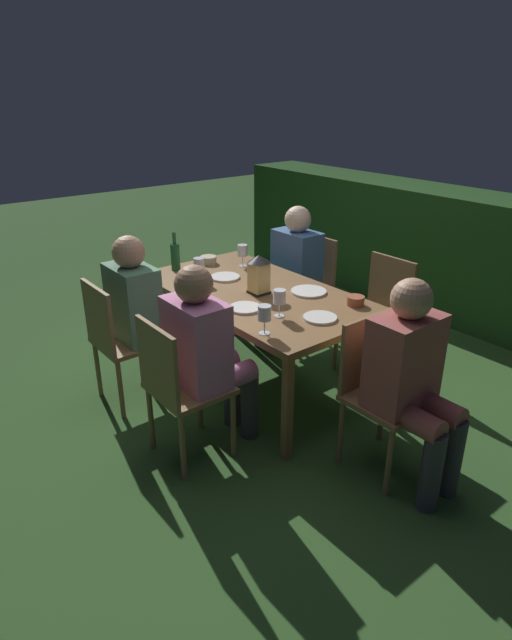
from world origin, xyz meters
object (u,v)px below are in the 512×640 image
object	(u,v)px
person_in_rust	(413,376)
wine_glass_b	(199,265)
dining_table	(256,298)
wine_glass_c	(279,298)
chair_side_right_b	(379,310)
plate_a	(225,277)
green_bottle_on_table	(175,256)
chair_side_left_a	(118,338)
chair_side_right_a	(307,283)
bowl_olives	(208,259)
lantern_centerpiece	(259,272)
person_in_pink	(207,350)
wine_glass_d	(243,251)
person_in_blue	(290,270)
wine_glass_a	(265,314)
bowl_bread	(356,300)
plate_c	(309,291)
person_in_green	(143,309)
chair_side_left_b	(178,384)
plate_d	(245,308)
plate_b	(320,318)
chair_head_far	(380,387)

from	to	relation	value
person_in_rust	wine_glass_b	xyz separation A→B (m)	(-1.70, -0.19, 0.21)
dining_table	wine_glass_c	distance (m)	0.49
chair_side_right_b	wine_glass_b	bearing A→B (deg)	-126.99
person_in_rust	plate_a	xyz separation A→B (m)	(-1.64, -0.01, 0.10)
green_bottle_on_table	chair_side_left_a	bearing A→B (deg)	-62.56
dining_table	chair_side_right_a	distance (m)	0.96
bowl_olives	lantern_centerpiece	bearing A→B (deg)	-7.93
lantern_centerpiece	person_in_pink	bearing A→B (deg)	-62.73
lantern_centerpiece	wine_glass_d	distance (m)	0.60
person_in_blue	wine_glass_c	xyz separation A→B (m)	(0.81, -0.83, 0.21)
wine_glass_a	bowl_olives	distance (m)	1.37
green_bottle_on_table	bowl_bread	size ratio (longest dim) A/B	2.61
plate_c	bowl_bread	distance (m)	0.36
dining_table	bowl_olives	distance (m)	0.73
dining_table	person_in_green	world-z (taller)	person_in_green
chair_side_right_b	chair_side_left_b	bearing A→B (deg)	-90.00
dining_table	plate_c	xyz separation A→B (m)	(0.25, 0.26, 0.06)
person_in_pink	person_in_rust	size ratio (longest dim) A/B	1.00
person_in_rust	wine_glass_a	size ratio (longest dim) A/B	6.80
person_in_rust	bowl_olives	bearing A→B (deg)	177.41
wine_glass_d	plate_d	distance (m)	0.88
wine_glass_b	plate_b	xyz separation A→B (m)	(1.02, 0.19, -0.11)
plate_b	bowl_olives	size ratio (longest dim) A/B	1.62
person_in_pink	plate_a	size ratio (longest dim) A/B	5.41
plate_b	plate_c	bearing A→B (deg)	145.19
chair_side_right_b	wine_glass_c	distance (m)	1.08
wine_glass_b	wine_glass_d	xyz separation A→B (m)	(-0.08, 0.45, 0.00)
chair_head_far	wine_glass_c	distance (m)	0.78
wine_glass_a	wine_glass_d	bearing A→B (deg)	148.49
chair_side_left_a	wine_glass_b	size ratio (longest dim) A/B	5.15
wine_glass_d	plate_c	distance (m)	0.75
person_in_green	wine_glass_b	world-z (taller)	person_in_green
chair_side_left_a	bowl_olives	distance (m)	1.04
wine_glass_c	bowl_bread	bearing A→B (deg)	71.74
person_in_blue	plate_c	xyz separation A→B (m)	(0.63, -0.41, 0.10)
person_in_pink	bowl_bread	distance (m)	1.02
person_in_rust	wine_glass_b	bearing A→B (deg)	-173.60
wine_glass_c	wine_glass_d	world-z (taller)	same
wine_glass_c	plate_b	bearing A→B (deg)	42.33
wine_glass_d	plate_c	size ratio (longest dim) A/B	0.71
chair_side_right_b	wine_glass_c	size ratio (longest dim) A/B	5.15
person_in_rust	wine_glass_d	xyz separation A→B (m)	(-1.78, 0.26, 0.21)
person_in_rust	dining_table	bearing A→B (deg)	-180.00
person_in_pink	wine_glass_a	distance (m)	0.39
chair_side_right_b	bowl_bread	size ratio (longest dim) A/B	7.82
wine_glass_d	chair_side_right_a	bearing A→B (deg)	80.04
chair_side_left_b	person_in_blue	world-z (taller)	person_in_blue
person_in_blue	bowl_olives	xyz separation A→B (m)	(-0.33, -0.57, 0.12)
dining_table	plate_b	bearing A→B (deg)	0.11
person_in_rust	person_in_green	bearing A→B (deg)	-158.49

